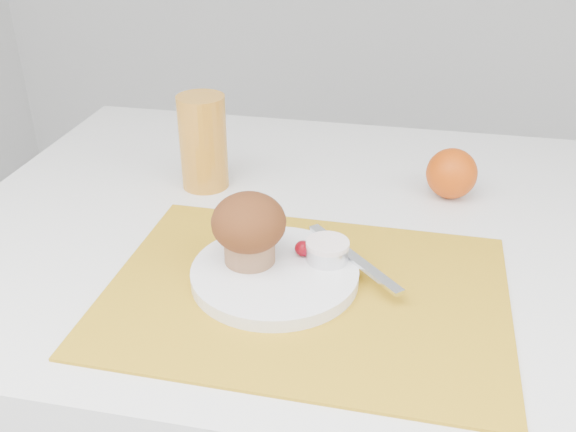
% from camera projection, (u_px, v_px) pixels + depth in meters
% --- Properties ---
extents(table, '(1.20, 0.80, 0.75)m').
position_uv_depth(table, '(357.00, 418.00, 1.09)').
color(table, white).
rests_on(table, ground).
extents(placemat, '(0.48, 0.35, 0.00)m').
position_uv_depth(placemat, '(306.00, 293.00, 0.77)').
color(placemat, gold).
rests_on(placemat, table).
extents(plate, '(0.26, 0.26, 0.02)m').
position_uv_depth(plate, '(275.00, 274.00, 0.78)').
color(plate, white).
rests_on(plate, placemat).
extents(ramekin, '(0.05, 0.05, 0.02)m').
position_uv_depth(ramekin, '(327.00, 252.00, 0.79)').
color(ramekin, silver).
rests_on(ramekin, plate).
extents(cream, '(0.06, 0.06, 0.01)m').
position_uv_depth(cream, '(328.00, 244.00, 0.79)').
color(cream, white).
rests_on(cream, ramekin).
extents(raspberry_near, '(0.02, 0.02, 0.02)m').
position_uv_depth(raspberry_near, '(303.00, 248.00, 0.80)').
color(raspberry_near, '#5D0209').
rests_on(raspberry_near, plate).
extents(raspberry_far, '(0.02, 0.02, 0.02)m').
position_uv_depth(raspberry_far, '(305.00, 249.00, 0.80)').
color(raspberry_far, '#59020C').
rests_on(raspberry_far, plate).
extents(butter_knife, '(0.13, 0.14, 0.00)m').
position_uv_depth(butter_knife, '(353.00, 257.00, 0.80)').
color(butter_knife, silver).
rests_on(butter_knife, plate).
extents(orange, '(0.08, 0.08, 0.08)m').
position_uv_depth(orange, '(452.00, 173.00, 0.97)').
color(orange, '#CF4807').
rests_on(orange, table).
extents(juice_glass, '(0.07, 0.07, 0.15)m').
position_uv_depth(juice_glass, '(203.00, 142.00, 0.99)').
color(juice_glass, orange).
rests_on(juice_glass, table).
extents(muffin, '(0.09, 0.09, 0.09)m').
position_uv_depth(muffin, '(249.00, 227.00, 0.77)').
color(muffin, '#A2724E').
rests_on(muffin, plate).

